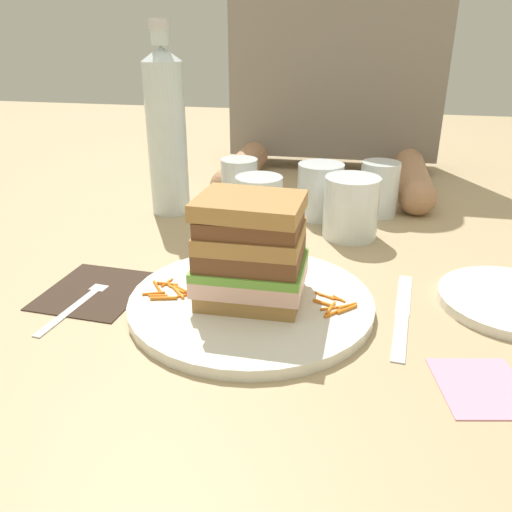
% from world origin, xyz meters
% --- Properties ---
extents(ground_plane, '(3.00, 3.00, 0.00)m').
position_xyz_m(ground_plane, '(0.00, 0.00, 0.00)').
color(ground_plane, tan).
extents(main_plate, '(0.28, 0.28, 0.01)m').
position_xyz_m(main_plate, '(-0.02, -0.00, 0.01)').
color(main_plate, white).
rests_on(main_plate, ground_plane).
extents(sandwich, '(0.12, 0.10, 0.12)m').
position_xyz_m(sandwich, '(-0.02, -0.00, 0.07)').
color(sandwich, '#A87A42').
rests_on(sandwich, main_plate).
extents(carrot_shred_0, '(0.02, 0.03, 0.00)m').
position_xyz_m(carrot_shred_0, '(-0.13, 0.00, 0.01)').
color(carrot_shred_0, orange).
rests_on(carrot_shred_0, main_plate).
extents(carrot_shred_1, '(0.03, 0.01, 0.00)m').
position_xyz_m(carrot_shred_1, '(-0.11, -0.03, 0.01)').
color(carrot_shred_1, orange).
rests_on(carrot_shred_1, main_plate).
extents(carrot_shred_2, '(0.01, 0.02, 0.00)m').
position_xyz_m(carrot_shred_2, '(-0.13, 0.01, 0.01)').
color(carrot_shred_2, orange).
rests_on(carrot_shred_2, main_plate).
extents(carrot_shred_3, '(0.02, 0.01, 0.00)m').
position_xyz_m(carrot_shred_3, '(-0.12, -0.02, 0.01)').
color(carrot_shred_3, orange).
rests_on(carrot_shred_3, main_plate).
extents(carrot_shred_4, '(0.03, 0.00, 0.00)m').
position_xyz_m(carrot_shred_4, '(-0.12, 0.01, 0.01)').
color(carrot_shred_4, orange).
rests_on(carrot_shred_4, main_plate).
extents(carrot_shred_5, '(0.03, 0.02, 0.00)m').
position_xyz_m(carrot_shred_5, '(-0.10, -0.02, 0.01)').
color(carrot_shred_5, orange).
rests_on(carrot_shred_5, main_plate).
extents(carrot_shred_6, '(0.03, 0.02, 0.00)m').
position_xyz_m(carrot_shred_6, '(-0.11, 0.00, 0.01)').
color(carrot_shred_6, orange).
rests_on(carrot_shred_6, main_plate).
extents(carrot_shred_7, '(0.02, 0.03, 0.00)m').
position_xyz_m(carrot_shred_7, '(-0.10, -0.01, 0.01)').
color(carrot_shred_7, orange).
rests_on(carrot_shred_7, main_plate).
extents(carrot_shred_8, '(0.03, 0.01, 0.00)m').
position_xyz_m(carrot_shred_8, '(-0.13, -0.02, 0.01)').
color(carrot_shred_8, orange).
rests_on(carrot_shred_8, main_plate).
extents(carrot_shred_9, '(0.02, 0.02, 0.00)m').
position_xyz_m(carrot_shred_9, '(-0.10, -0.00, 0.01)').
color(carrot_shred_9, orange).
rests_on(carrot_shred_9, main_plate).
extents(carrot_shred_10, '(0.02, 0.01, 0.00)m').
position_xyz_m(carrot_shred_10, '(0.08, 0.01, 0.01)').
color(carrot_shred_10, orange).
rests_on(carrot_shred_10, main_plate).
extents(carrot_shred_11, '(0.02, 0.01, 0.00)m').
position_xyz_m(carrot_shred_11, '(0.07, -0.00, 0.01)').
color(carrot_shred_11, orange).
rests_on(carrot_shred_11, main_plate).
extents(carrot_shred_12, '(0.02, 0.02, 0.00)m').
position_xyz_m(carrot_shred_12, '(0.09, -0.00, 0.01)').
color(carrot_shred_12, orange).
rests_on(carrot_shred_12, main_plate).
extents(carrot_shred_13, '(0.03, 0.02, 0.00)m').
position_xyz_m(carrot_shred_13, '(0.08, -0.01, 0.01)').
color(carrot_shred_13, orange).
rests_on(carrot_shred_13, main_plate).
extents(carrot_shred_14, '(0.01, 0.03, 0.00)m').
position_xyz_m(carrot_shred_14, '(0.07, -0.01, 0.01)').
color(carrot_shred_14, orange).
rests_on(carrot_shred_14, main_plate).
extents(carrot_shred_15, '(0.02, 0.02, 0.00)m').
position_xyz_m(carrot_shred_15, '(0.07, 0.02, 0.01)').
color(carrot_shred_15, orange).
rests_on(carrot_shred_15, main_plate).
extents(carrot_shred_16, '(0.02, 0.02, 0.00)m').
position_xyz_m(carrot_shred_16, '(0.09, -0.01, 0.01)').
color(carrot_shred_16, orange).
rests_on(carrot_shred_16, main_plate).
extents(carrot_shred_17, '(0.03, 0.01, 0.00)m').
position_xyz_m(carrot_shred_17, '(0.07, 0.02, 0.01)').
color(carrot_shred_17, orange).
rests_on(carrot_shred_17, main_plate).
extents(carrot_shred_18, '(0.02, 0.02, 0.00)m').
position_xyz_m(carrot_shred_18, '(0.08, -0.02, 0.01)').
color(carrot_shred_18, orange).
rests_on(carrot_shred_18, main_plate).
extents(napkin_dark, '(0.12, 0.14, 0.00)m').
position_xyz_m(napkin_dark, '(-0.21, -0.00, 0.00)').
color(napkin_dark, '#38281E').
rests_on(napkin_dark, ground_plane).
extents(fork, '(0.03, 0.17, 0.00)m').
position_xyz_m(fork, '(-0.22, -0.02, 0.00)').
color(fork, silver).
rests_on(fork, napkin_dark).
extents(knife, '(0.03, 0.20, 0.00)m').
position_xyz_m(knife, '(0.15, 0.01, 0.00)').
color(knife, silver).
rests_on(knife, ground_plane).
extents(juice_glass, '(0.08, 0.08, 0.09)m').
position_xyz_m(juice_glass, '(0.09, 0.25, 0.04)').
color(juice_glass, white).
rests_on(juice_glass, ground_plane).
extents(water_bottle, '(0.07, 0.07, 0.31)m').
position_xyz_m(water_bottle, '(-0.23, 0.31, 0.14)').
color(water_bottle, silver).
rests_on(water_bottle, ground_plane).
extents(empty_tumbler_0, '(0.08, 0.08, 0.09)m').
position_xyz_m(empty_tumbler_0, '(0.03, 0.33, 0.05)').
color(empty_tumbler_0, silver).
rests_on(empty_tumbler_0, ground_plane).
extents(empty_tumbler_1, '(0.06, 0.06, 0.09)m').
position_xyz_m(empty_tumbler_1, '(0.13, 0.36, 0.05)').
color(empty_tumbler_1, silver).
rests_on(empty_tumbler_1, ground_plane).
extents(empty_tumbler_2, '(0.07, 0.07, 0.09)m').
position_xyz_m(empty_tumbler_2, '(-0.06, 0.24, 0.04)').
color(empty_tumbler_2, silver).
rests_on(empty_tumbler_2, ground_plane).
extents(empty_tumbler_3, '(0.06, 0.06, 0.09)m').
position_xyz_m(empty_tumbler_3, '(-0.11, 0.35, 0.04)').
color(empty_tumbler_3, silver).
rests_on(empty_tumbler_3, ground_plane).
extents(napkin_pink, '(0.09, 0.10, 0.00)m').
position_xyz_m(napkin_pink, '(0.22, -0.10, 0.00)').
color(napkin_pink, pink).
rests_on(napkin_pink, ground_plane).
extents(diner_across, '(0.45, 0.43, 0.59)m').
position_xyz_m(diner_across, '(0.03, 0.67, 0.27)').
color(diner_across, tan).
rests_on(diner_across, ground_plane).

